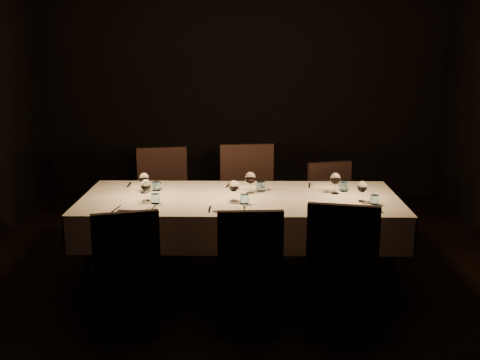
{
  "coord_description": "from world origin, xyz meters",
  "views": [
    {
      "loc": [
        0.07,
        -4.63,
        1.97
      ],
      "look_at": [
        0.0,
        0.0,
        0.9
      ],
      "focal_mm": 45.0,
      "sensor_mm": 36.0,
      "label": 1
    }
  ],
  "objects_px": {
    "chair_far_left": "(164,196)",
    "dining_table": "(240,206)",
    "chair_near_center": "(249,264)",
    "chair_far_right": "(333,205)",
    "chair_near_left": "(126,266)",
    "chair_far_center": "(248,197)",
    "chair_near_right": "(343,263)"
  },
  "relations": [
    {
      "from": "dining_table",
      "to": "chair_near_center",
      "type": "height_order",
      "value": "chair_near_center"
    },
    {
      "from": "chair_near_left",
      "to": "chair_far_center",
      "type": "distance_m",
      "value": 1.79
    },
    {
      "from": "chair_far_left",
      "to": "chair_far_right",
      "type": "distance_m",
      "value": 1.59
    },
    {
      "from": "chair_near_center",
      "to": "dining_table",
      "type": "bearing_deg",
      "value": -87.74
    },
    {
      "from": "chair_far_center",
      "to": "chair_far_left",
      "type": "bearing_deg",
      "value": 165.01
    },
    {
      "from": "chair_near_left",
      "to": "chair_far_left",
      "type": "distance_m",
      "value": 1.71
    },
    {
      "from": "chair_near_right",
      "to": "chair_far_center",
      "type": "xyz_separation_m",
      "value": [
        -0.63,
        1.59,
        0.04
      ]
    },
    {
      "from": "dining_table",
      "to": "chair_far_center",
      "type": "distance_m",
      "value": 0.75
    },
    {
      "from": "chair_near_left",
      "to": "chair_far_right",
      "type": "relative_size",
      "value": 1.03
    },
    {
      "from": "chair_near_left",
      "to": "chair_far_center",
      "type": "xyz_separation_m",
      "value": [
        0.82,
        1.59,
        0.06
      ]
    },
    {
      "from": "chair_near_right",
      "to": "chair_far_left",
      "type": "bearing_deg",
      "value": -38.07
    },
    {
      "from": "chair_far_left",
      "to": "chair_far_right",
      "type": "xyz_separation_m",
      "value": [
        1.59,
        -0.11,
        -0.05
      ]
    },
    {
      "from": "chair_far_left",
      "to": "dining_table",
      "type": "bearing_deg",
      "value": -61.01
    },
    {
      "from": "chair_near_center",
      "to": "chair_far_center",
      "type": "xyz_separation_m",
      "value": [
        -0.01,
        1.53,
        0.07
      ]
    },
    {
      "from": "chair_near_left",
      "to": "chair_near_right",
      "type": "bearing_deg",
      "value": 163.07
    },
    {
      "from": "dining_table",
      "to": "chair_near_right",
      "type": "height_order",
      "value": "chair_near_right"
    },
    {
      "from": "chair_near_center",
      "to": "chair_far_right",
      "type": "bearing_deg",
      "value": -119.71
    },
    {
      "from": "dining_table",
      "to": "chair_far_center",
      "type": "bearing_deg",
      "value": 84.98
    },
    {
      "from": "chair_near_center",
      "to": "chair_far_left",
      "type": "height_order",
      "value": "chair_far_left"
    },
    {
      "from": "dining_table",
      "to": "chair_far_center",
      "type": "relative_size",
      "value": 2.42
    },
    {
      "from": "chair_far_center",
      "to": "chair_far_right",
      "type": "relative_size",
      "value": 1.19
    },
    {
      "from": "chair_near_left",
      "to": "chair_near_center",
      "type": "bearing_deg",
      "value": 166.75
    },
    {
      "from": "dining_table",
      "to": "chair_far_center",
      "type": "xyz_separation_m",
      "value": [
        0.06,
        0.74,
        -0.12
      ]
    },
    {
      "from": "chair_near_right",
      "to": "chair_far_right",
      "type": "distance_m",
      "value": 1.61
    },
    {
      "from": "chair_far_left",
      "to": "chair_near_center",
      "type": "bearing_deg",
      "value": -75.39
    },
    {
      "from": "chair_near_left",
      "to": "chair_near_right",
      "type": "height_order",
      "value": "chair_near_right"
    },
    {
      "from": "chair_far_right",
      "to": "chair_near_right",
      "type": "bearing_deg",
      "value": -110.71
    },
    {
      "from": "chair_near_left",
      "to": "chair_near_right",
      "type": "xyz_separation_m",
      "value": [
        1.45,
        0.0,
        0.03
      ]
    },
    {
      "from": "chair_far_left",
      "to": "chair_far_right",
      "type": "height_order",
      "value": "chair_far_left"
    },
    {
      "from": "dining_table",
      "to": "chair_near_left",
      "type": "distance_m",
      "value": 1.15
    },
    {
      "from": "chair_near_right",
      "to": "chair_near_left",
      "type": "bearing_deg",
      "value": 12.0
    },
    {
      "from": "dining_table",
      "to": "chair_near_center",
      "type": "distance_m",
      "value": 0.82
    }
  ]
}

